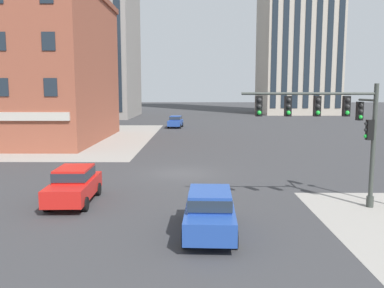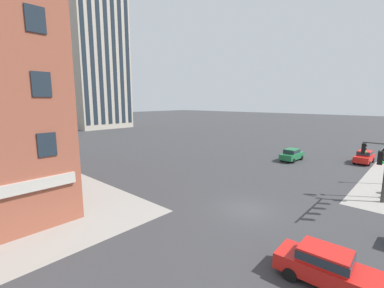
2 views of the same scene
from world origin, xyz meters
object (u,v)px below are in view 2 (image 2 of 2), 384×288
(traffic_signal_main, at_px, (383,160))
(car_parked_curb, at_px, (55,149))
(car_cross_westbound, at_px, (292,154))
(car_main_southbound_far, at_px, (364,156))
(car_cross_eastbound, at_px, (327,266))

(traffic_signal_main, distance_m, car_parked_curb, 40.89)
(traffic_signal_main, distance_m, car_cross_westbound, 16.37)
(car_main_southbound_far, bearing_deg, car_cross_eastbound, -173.97)
(traffic_signal_main, height_order, car_parked_curb, traffic_signal_main)
(car_main_southbound_far, height_order, car_cross_eastbound, same)
(car_parked_curb, bearing_deg, car_cross_eastbound, -94.23)
(traffic_signal_main, relative_size, car_cross_eastbound, 1.36)
(car_main_southbound_far, distance_m, car_cross_westbound, 9.29)
(car_main_southbound_far, xyz_separation_m, car_parked_curb, (-25.86, 36.22, 0.00))
(car_cross_eastbound, distance_m, car_cross_westbound, 25.98)
(car_cross_westbound, bearing_deg, car_parked_curb, 126.07)
(traffic_signal_main, xyz_separation_m, car_cross_eastbound, (-12.12, 0.48, -2.91))
(car_cross_eastbound, distance_m, car_parked_curb, 39.36)
(car_cross_westbound, bearing_deg, car_main_southbound_far, -56.51)
(car_cross_eastbound, bearing_deg, car_main_southbound_far, 6.03)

